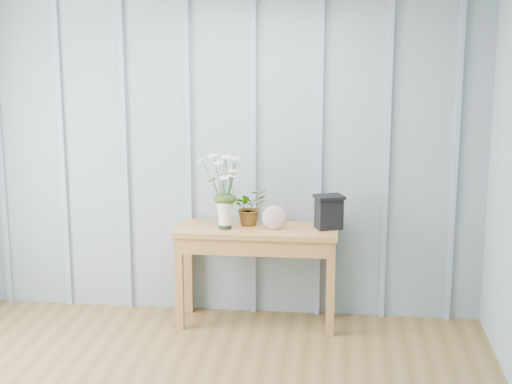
# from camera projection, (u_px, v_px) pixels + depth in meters

# --- Properties ---
(room_shell) EXTENTS (4.00, 4.50, 2.50)m
(room_shell) POSITION_uv_depth(u_px,v_px,m) (184.00, 67.00, 4.52)
(room_shell) COLOR #8497A0
(room_shell) RESTS_ON ground
(sideboard) EXTENTS (1.20, 0.45, 0.75)m
(sideboard) POSITION_uv_depth(u_px,v_px,m) (257.00, 242.00, 5.83)
(sideboard) COLOR #A16C37
(sideboard) RESTS_ON ground
(daisy_vase) EXTENTS (0.41, 0.31, 0.58)m
(daisy_vase) POSITION_uv_depth(u_px,v_px,m) (225.00, 180.00, 5.69)
(daisy_vase) COLOR black
(daisy_vase) RESTS_ON sideboard
(spider_plant) EXTENTS (0.32, 0.31, 0.27)m
(spider_plant) POSITION_uv_depth(u_px,v_px,m) (250.00, 207.00, 5.86)
(spider_plant) COLOR #213813
(spider_plant) RESTS_ON sideboard
(felt_disc_vessel) EXTENTS (0.19, 0.07, 0.18)m
(felt_disc_vessel) POSITION_uv_depth(u_px,v_px,m) (275.00, 218.00, 5.72)
(felt_disc_vessel) COLOR #8E5465
(felt_disc_vessel) RESTS_ON sideboard
(carved_box) EXTENTS (0.25, 0.22, 0.25)m
(carved_box) POSITION_uv_depth(u_px,v_px,m) (329.00, 212.00, 5.75)
(carved_box) COLOR black
(carved_box) RESTS_ON sideboard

